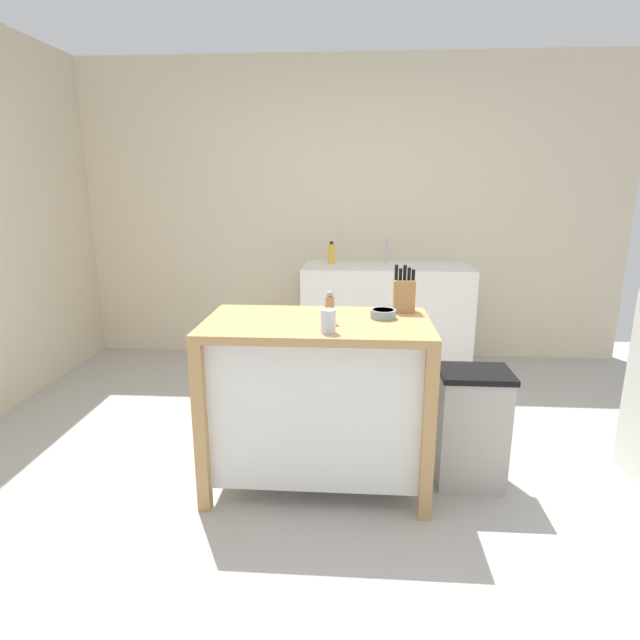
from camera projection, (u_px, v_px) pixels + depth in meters
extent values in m
plane|color=#ADA8A0|center=(340.00, 503.00, 2.58)|extent=(5.86, 5.86, 0.00)
cube|color=beige|center=(350.00, 213.00, 4.60)|extent=(4.83, 0.10, 2.60)
cube|color=tan|center=(317.00, 324.00, 2.55)|extent=(1.12, 0.63, 0.04)
cube|color=white|center=(317.00, 398.00, 2.65)|extent=(1.02, 0.53, 0.75)
cube|color=tan|center=(201.00, 429.00, 2.43)|extent=(0.06, 0.06, 0.85)
cube|color=tan|center=(428.00, 436.00, 2.36)|extent=(0.06, 0.06, 0.85)
cube|color=tan|center=(229.00, 384.00, 2.98)|extent=(0.06, 0.06, 0.85)
cube|color=tan|center=(415.00, 389.00, 2.90)|extent=(0.06, 0.06, 0.85)
cube|color=#AD7F4C|center=(404.00, 296.00, 2.70)|extent=(0.11, 0.09, 0.17)
cylinder|color=black|center=(396.00, 272.00, 2.68)|extent=(0.02, 0.02, 0.08)
cylinder|color=black|center=(400.00, 274.00, 2.68)|extent=(0.02, 0.02, 0.06)
cylinder|color=black|center=(405.00, 273.00, 2.67)|extent=(0.02, 0.02, 0.08)
cylinder|color=black|center=(409.00, 274.00, 2.67)|extent=(0.02, 0.02, 0.06)
cylinder|color=black|center=(413.00, 275.00, 2.67)|extent=(0.02, 0.02, 0.06)
cylinder|color=gray|center=(383.00, 314.00, 2.58)|extent=(0.13, 0.13, 0.04)
cylinder|color=#49555B|center=(383.00, 310.00, 2.58)|extent=(0.11, 0.11, 0.01)
cylinder|color=silver|center=(328.00, 321.00, 2.32)|extent=(0.07, 0.07, 0.11)
cylinder|color=#AD7F4C|center=(330.00, 310.00, 2.49)|extent=(0.04, 0.04, 0.13)
sphere|color=#99999E|center=(330.00, 294.00, 2.47)|extent=(0.03, 0.03, 0.03)
cube|color=#B7B2A8|center=(471.00, 430.00, 2.69)|extent=(0.34, 0.26, 0.60)
cube|color=black|center=(476.00, 374.00, 2.61)|extent=(0.36, 0.28, 0.03)
cube|color=white|center=(385.00, 316.00, 4.45)|extent=(1.40, 0.60, 0.88)
cube|color=silver|center=(387.00, 268.00, 4.33)|extent=(0.44, 0.36, 0.03)
cylinder|color=#B7BCC1|center=(386.00, 250.00, 4.45)|extent=(0.02, 0.02, 0.22)
cylinder|color=yellow|center=(332.00, 254.00, 4.40)|extent=(0.05, 0.05, 0.17)
cylinder|color=black|center=(332.00, 243.00, 4.38)|extent=(0.03, 0.03, 0.02)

